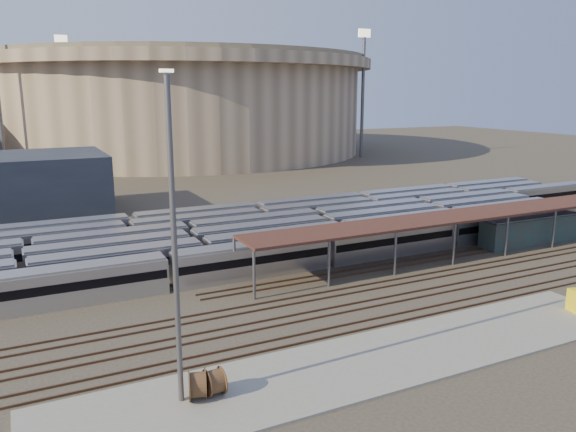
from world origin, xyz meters
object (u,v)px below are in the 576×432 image
(cable_reel_west, at_px, (197,385))
(cable_reel_east, at_px, (214,382))
(teal_boxcar, at_px, (531,230))
(yard_light_pole, at_px, (174,244))

(cable_reel_west, height_order, cable_reel_east, cable_reel_west)
(teal_boxcar, xyz_separation_m, cable_reel_east, (-51.30, -18.41, -0.67))
(yard_light_pole, bearing_deg, teal_boxcar, 18.69)
(teal_boxcar, distance_m, cable_reel_east, 54.51)
(teal_boxcar, xyz_separation_m, cable_reel_west, (-52.47, -18.39, -0.63))
(teal_boxcar, relative_size, yard_light_pole, 0.73)
(cable_reel_west, relative_size, cable_reel_east, 1.05)
(cable_reel_west, relative_size, yard_light_pole, 0.09)
(teal_boxcar, bearing_deg, cable_reel_west, -159.19)
(teal_boxcar, bearing_deg, yard_light_pole, -159.82)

